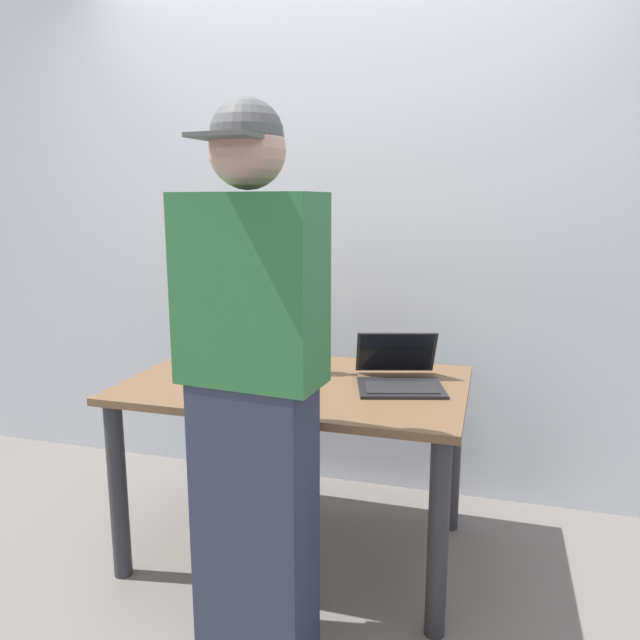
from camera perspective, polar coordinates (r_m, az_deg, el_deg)
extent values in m
plane|color=slate|center=(2.69, -2.12, -20.75)|extent=(8.00, 8.00, 0.00)
cube|color=brown|center=(2.39, -2.24, -6.10)|extent=(1.31, 0.82, 0.03)
cylinder|color=#2D2D30|center=(2.49, -18.50, -15.01)|extent=(0.07, 0.07, 0.70)
cylinder|color=#2D2D30|center=(2.11, 11.06, -19.55)|extent=(0.07, 0.07, 0.70)
cylinder|color=#2D2D30|center=(3.04, -10.94, -9.75)|extent=(0.07, 0.07, 0.70)
cylinder|color=#2D2D30|center=(2.74, 12.42, -12.17)|extent=(0.07, 0.07, 0.70)
cube|color=black|center=(2.30, 7.61, -6.35)|extent=(0.37, 0.32, 0.01)
cube|color=#232326|center=(2.28, 7.67, -6.31)|extent=(0.29, 0.21, 0.00)
cube|color=black|center=(2.44, 7.17, -3.02)|extent=(0.33, 0.19, 0.18)
cube|color=black|center=(2.44, 7.18, -3.04)|extent=(0.31, 0.17, 0.16)
cylinder|color=#1E5123|center=(2.55, -4.43, -2.34)|extent=(0.06, 0.06, 0.20)
cone|color=#1E5123|center=(2.52, -4.46, 0.15)|extent=(0.06, 0.06, 0.02)
cylinder|color=#1E5123|center=(2.52, -4.48, 1.19)|extent=(0.03, 0.03, 0.07)
cylinder|color=#BFB74C|center=(2.51, -4.50, 2.12)|extent=(0.03, 0.03, 0.01)
cylinder|color=#B2DC89|center=(2.55, -4.43, -2.11)|extent=(0.06, 0.06, 0.07)
cylinder|color=brown|center=(2.46, -0.76, -2.87)|extent=(0.07, 0.07, 0.20)
cone|color=brown|center=(2.44, -0.77, -0.36)|extent=(0.07, 0.07, 0.03)
cylinder|color=brown|center=(2.43, -0.77, 0.64)|extent=(0.03, 0.03, 0.06)
cylinder|color=#BFB74C|center=(2.43, -0.78, 1.50)|extent=(0.04, 0.04, 0.01)
cylinder|color=#4ACDC5|center=(2.46, -0.76, -2.65)|extent=(0.07, 0.07, 0.07)
cylinder|color=#333333|center=(2.42, -6.65, -3.44)|extent=(0.07, 0.07, 0.18)
cone|color=#333333|center=(2.39, -6.70, -1.10)|extent=(0.07, 0.07, 0.02)
cylinder|color=#333333|center=(2.38, -6.73, -0.06)|extent=(0.03, 0.03, 0.07)
cylinder|color=#BFB74C|center=(2.38, -6.75, 0.86)|extent=(0.04, 0.04, 0.01)
cylinder|color=#C8AA89|center=(2.41, -6.65, -3.23)|extent=(0.07, 0.07, 0.06)
cylinder|color=#472B14|center=(2.38, -4.53, -3.56)|extent=(0.06, 0.06, 0.18)
cone|color=#472B14|center=(2.35, -4.57, -1.13)|extent=(0.06, 0.06, 0.02)
cylinder|color=#472B14|center=(2.34, -4.59, 0.13)|extent=(0.03, 0.03, 0.08)
cylinder|color=#BFB74C|center=(2.34, -4.60, 1.27)|extent=(0.03, 0.03, 0.01)
cylinder|color=#80E490|center=(2.38, -4.53, -3.35)|extent=(0.06, 0.06, 0.06)
cube|color=#2D3347|center=(1.99, -6.10, -18.18)|extent=(0.37, 0.23, 0.89)
cube|color=#2D6B38|center=(1.76, -6.58, 2.83)|extent=(0.44, 0.25, 0.55)
sphere|color=tan|center=(1.75, -6.87, 15.60)|extent=(0.22, 0.22, 0.22)
sphere|color=#4C4C4C|center=(1.75, -6.90, 16.84)|extent=(0.21, 0.21, 0.21)
cube|color=#4C4C4C|center=(1.64, -9.07, 16.79)|extent=(0.18, 0.14, 0.01)
cube|color=silver|center=(2.98, 2.08, 8.80)|extent=(6.00, 0.10, 2.60)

